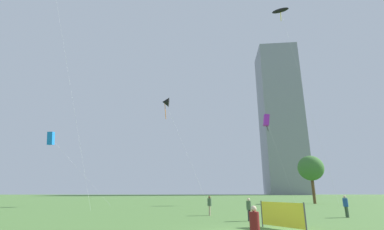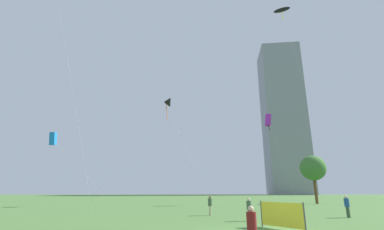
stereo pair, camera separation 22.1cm
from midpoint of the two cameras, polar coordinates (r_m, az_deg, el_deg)
person_standing_0 at (r=25.54m, az=4.03°, el=-18.61°), size 0.38×0.38×1.70m
person_standing_1 at (r=10.75m, az=13.24°, el=-22.19°), size 0.36×0.36×1.63m
person_standing_2 at (r=26.97m, az=30.49°, el=-16.32°), size 0.40×0.40×1.78m
person_standing_3 at (r=21.39m, az=12.36°, el=-18.93°), size 0.36×0.36×1.64m
kite_flying_1 at (r=45.65m, az=-5.41°, el=2.75°), size 7.54×3.24×17.63m
kite_flying_2 at (r=51.31m, az=18.77°, el=20.58°), size 7.69×3.28×32.88m
kite_flying_3 at (r=51.00m, az=-27.80°, el=-4.52°), size 12.03×2.41×11.85m
kite_flying_4 at (r=48.47m, az=16.07°, el=-1.08°), size 3.33×3.27×15.27m
park_tree_0 at (r=52.23m, az=24.58°, el=-10.39°), size 4.39×4.39×8.19m
distant_highrise_0 at (r=164.98m, az=18.93°, el=-0.66°), size 24.24×26.17×86.59m
event_banner at (r=17.33m, az=18.93°, el=-19.66°), size 1.77×2.58×1.56m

